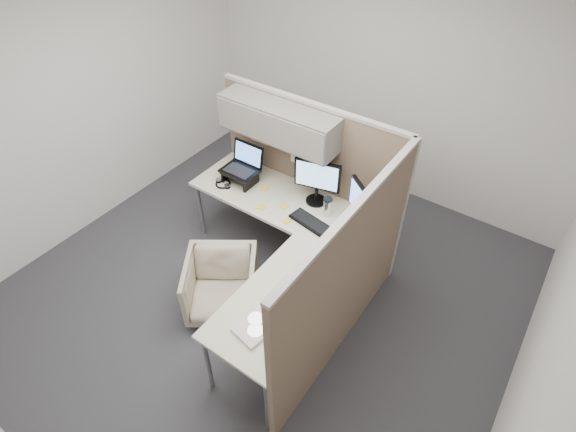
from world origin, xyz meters
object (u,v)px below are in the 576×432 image
Objects in this scene: desk at (282,238)px; keyboard at (313,224)px; office_chair at (222,283)px; monitor_left at (317,179)px.

keyboard reaches higher than desk.
office_chair is at bearing -123.10° from desk.
monitor_left reaches higher than keyboard.
monitor_left is at bearing 38.40° from office_chair.
monitor_left is (-0.00, 0.56, 0.32)m from desk.
keyboard is at bearing 22.99° from office_chair.
desk reaches higher than office_chair.
desk is 0.65m from monitor_left.
desk is 3.09× the size of office_chair.
office_chair is 1.00m from keyboard.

